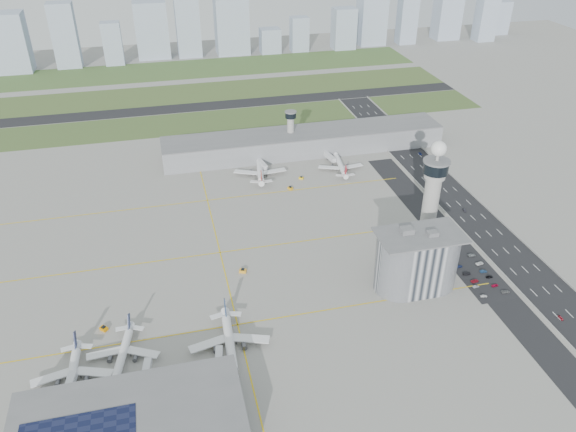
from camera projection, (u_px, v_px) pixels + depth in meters
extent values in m
plane|color=#9D9B92|center=(304.00, 274.00, 293.73)|extent=(1000.00, 1000.00, 0.00)
cube|color=#3E5A2A|center=(212.00, 121.00, 476.39)|extent=(480.00, 50.00, 0.08)
cube|color=#48602D|center=(203.00, 93.00, 538.63)|extent=(480.00, 60.00, 0.08)
cube|color=#3F5B2B|center=(194.00, 69.00, 605.02)|extent=(480.00, 70.00, 0.08)
cube|color=black|center=(207.00, 106.00, 507.08)|extent=(480.00, 22.00, 0.10)
cube|color=black|center=(500.00, 245.00, 316.96)|extent=(28.00, 500.00, 0.10)
cube|color=#9E9E99|center=(478.00, 247.00, 313.84)|extent=(0.60, 500.00, 1.20)
cube|color=#9E9E99|center=(522.00, 241.00, 319.50)|extent=(0.60, 500.00, 1.20)
cube|color=black|center=(469.00, 261.00, 303.61)|extent=(18.00, 260.00, 0.08)
cube|color=black|center=(477.00, 275.00, 293.24)|extent=(20.00, 44.00, 0.10)
cube|color=yellow|center=(238.00, 325.00, 260.75)|extent=(260.00, 0.60, 0.01)
cube|color=yellow|center=(220.00, 253.00, 310.54)|extent=(260.00, 0.60, 0.01)
cube|color=yellow|center=(207.00, 200.00, 360.33)|extent=(260.00, 0.60, 0.01)
cube|color=yellow|center=(220.00, 253.00, 310.54)|extent=(0.60, 260.00, 0.01)
cylinder|color=#ADAAA5|center=(429.00, 211.00, 302.45)|extent=(8.40, 8.40, 48.00)
cylinder|color=#ADAAA5|center=(435.00, 174.00, 291.01)|extent=(11.00, 11.00, 4.00)
cylinder|color=black|center=(436.00, 167.00, 288.93)|extent=(13.00, 13.00, 6.00)
cylinder|color=slate|center=(437.00, 161.00, 287.11)|extent=(14.00, 14.00, 1.00)
cylinder|color=#ADAAA5|center=(438.00, 157.00, 285.81)|extent=(1.60, 1.60, 5.00)
sphere|color=white|center=(439.00, 149.00, 283.47)|extent=(8.00, 8.00, 8.00)
cylinder|color=#ADAAA5|center=(291.00, 134.00, 417.00)|extent=(5.00, 5.00, 28.00)
cylinder|color=black|center=(291.00, 115.00, 409.20)|extent=(8.00, 8.00, 4.00)
cylinder|color=slate|center=(291.00, 112.00, 407.90)|extent=(8.60, 8.60, 0.80)
cube|color=#B2B2B7|center=(417.00, 261.00, 278.19)|extent=(18.00, 24.00, 30.00)
cylinder|color=#B2B2B7|center=(400.00, 264.00, 276.37)|extent=(24.00, 24.00, 30.00)
cylinder|color=#B2B2B7|center=(434.00, 259.00, 280.01)|extent=(24.00, 24.00, 30.00)
cube|color=slate|center=(421.00, 235.00, 270.18)|extent=(42.00, 24.00, 0.80)
cube|color=slate|center=(407.00, 231.00, 270.63)|extent=(6.00, 5.00, 3.00)
cube|color=slate|center=(432.00, 234.00, 268.86)|extent=(5.00, 4.00, 2.40)
cube|color=gray|center=(304.00, 142.00, 420.74)|extent=(210.00, 32.00, 15.00)
cube|color=slate|center=(304.00, 132.00, 416.63)|extent=(210.00, 32.00, 0.80)
cube|color=gray|center=(130.00, 428.00, 204.77)|extent=(84.00, 42.00, 12.00)
cube|color=slate|center=(127.00, 417.00, 201.44)|extent=(84.00, 42.00, 0.80)
imported|color=white|center=(484.00, 296.00, 277.70)|extent=(3.58, 1.92, 1.16)
imported|color=gray|center=(476.00, 286.00, 284.07)|extent=(3.57, 1.59, 1.14)
imported|color=#AB182A|center=(475.00, 281.00, 287.88)|extent=(4.41, 2.37, 1.18)
imported|color=black|center=(467.00, 274.00, 293.12)|extent=(4.27, 1.74, 1.24)
imported|color=navy|center=(459.00, 266.00, 298.59)|extent=(3.83, 1.78, 1.27)
imported|color=white|center=(451.00, 255.00, 307.52)|extent=(3.84, 1.64, 1.23)
imported|color=slate|center=(505.00, 292.00, 280.46)|extent=(4.33, 2.43, 1.14)
imported|color=#B00930|center=(495.00, 285.00, 284.85)|extent=(3.97, 2.10, 1.10)
imported|color=black|center=(489.00, 277.00, 290.84)|extent=(3.65, 1.47, 1.24)
imported|color=navy|center=(483.00, 271.00, 294.86)|extent=(3.80, 1.46, 1.24)
imported|color=white|center=(480.00, 263.00, 300.88)|extent=(4.82, 2.81, 1.26)
imported|color=gray|center=(472.00, 255.00, 307.37)|extent=(4.59, 2.09, 1.30)
imported|color=#A52232|center=(561.00, 318.00, 263.91)|extent=(1.35, 3.25, 1.10)
imported|color=black|center=(464.00, 210.00, 348.48)|extent=(1.73, 3.80, 1.21)
imported|color=navy|center=(420.00, 154.00, 419.38)|extent=(2.33, 4.15, 1.10)
imported|color=gray|center=(373.00, 127.00, 463.94)|extent=(1.65, 3.89, 1.31)
cube|color=#9EADC1|center=(10.00, 43.00, 581.25)|extent=(35.81, 28.65, 60.36)
cube|color=#9EADC1|center=(65.00, 35.00, 594.25)|extent=(25.49, 20.39, 66.89)
cube|color=#9EADC1|center=(113.00, 43.00, 608.02)|extent=(20.04, 16.03, 45.20)
cube|color=#9EADC1|center=(152.00, 30.00, 628.35)|extent=(35.76, 28.61, 61.22)
cube|color=#9EADC1|center=(187.00, 19.00, 626.26)|extent=(26.33, 21.06, 83.39)
cube|color=#9EADC1|center=(232.00, 26.00, 642.47)|extent=(36.96, 29.57, 62.11)
cube|color=#9EADC1|center=(270.00, 41.00, 652.93)|extent=(23.01, 18.41, 27.75)
cube|color=#9EADC1|center=(299.00, 34.00, 656.81)|extent=(20.22, 16.18, 38.97)
cube|color=#9EADC1|center=(344.00, 28.00, 663.94)|extent=(26.14, 20.92, 46.89)
cube|color=#9EADC1|center=(372.00, 10.00, 672.87)|extent=(32.26, 25.81, 81.20)
cube|color=#9EADC1|center=(408.00, 14.00, 679.18)|extent=(21.59, 17.28, 68.75)
cube|color=#9EADC1|center=(448.00, 13.00, 699.91)|extent=(30.25, 24.20, 63.40)
cube|color=#9EADC1|center=(487.00, 11.00, 690.17)|extent=(23.04, 18.43, 71.56)
cube|color=#9EADC1|center=(499.00, 18.00, 728.17)|extent=(22.64, 18.11, 41.06)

